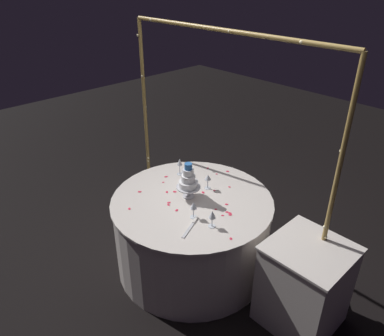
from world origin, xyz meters
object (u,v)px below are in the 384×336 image
Objects in this scene: main_table at (192,232)px; decorative_arch at (221,117)px; wine_glass_2 at (194,206)px; wine_glass_3 at (208,178)px; side_table at (304,285)px; tiered_cake at (188,181)px; wine_glass_4 at (180,163)px; wine_glass_0 at (184,171)px; wine_glass_1 at (212,215)px; cake_knife at (191,226)px.

decorative_arch is at bearing 90.19° from main_table.
wine_glass_2 is 0.48m from wine_glass_3.
tiered_cake reaches higher than side_table.
wine_glass_0 is at bearing -26.86° from wine_glass_4.
wine_glass_3 is (-0.03, -0.11, -0.58)m from decorative_arch.
main_table is 0.59m from wine_glass_0.
decorative_arch is 0.81m from wine_glass_2.
wine_glass_2 is at bearing -173.40° from wine_glass_1.
wine_glass_0 is 1.00× the size of wine_glass_3.
side_table reaches higher than main_table.
tiered_cake is 0.47m from cake_knife.
decorative_arch reaches higher than wine_glass_1.
decorative_arch is at bearing 128.59° from wine_glass_1.
wine_glass_0 is 0.97× the size of wine_glass_1.
tiered_cake reaches higher than wine_glass_1.
wine_glass_1 is (-0.70, -0.34, 0.48)m from side_table.
wine_glass_2 reaches higher than wine_glass_3.
cake_knife reaches higher than main_table.
wine_glass_2 is at bearing -34.45° from wine_glass_0.
main_table is at bearing 139.20° from wine_glass_2.
wine_glass_4 reaches higher than main_table.
wine_glass_4 is at bearing 148.85° from tiered_cake.
wine_glass_2 is at bearing -32.97° from wine_glass_4.
wine_glass_2 is at bearing -59.81° from wine_glass_3.
tiered_cake is 0.24m from wine_glass_3.
wine_glass_2 is 0.16m from cake_knife.
side_table is 2.73× the size of cake_knife.
wine_glass_2 is (0.26, -0.19, -0.06)m from tiered_cake.
wine_glass_4 reaches higher than wine_glass_1.
cake_knife is at bearing -44.30° from main_table.
wine_glass_0 is at bearing 155.22° from wine_glass_1.
decorative_arch reaches higher than wine_glass_2.
side_table is 1.24m from wine_glass_3.
wine_glass_1 is (0.40, -0.16, 0.49)m from main_table.
wine_glass_1 is at bearing -42.22° from wine_glass_3.
wine_glass_3 is at bearing -108.01° from decorative_arch.
cake_knife is at bearing -65.46° from decorative_arch.
wine_glass_4 is at bearing 154.88° from wine_glass_1.
wine_glass_3 reaches higher than cake_knife.
wine_glass_2 is at bearing -35.37° from tiered_cake.
wine_glass_0 reaches higher than cake_knife.
side_table is 1.01m from cake_knife.
wine_glass_0 is 0.60m from wine_glass_2.
decorative_arch is 14.85× the size of wine_glass_2.
wine_glass_2 is 0.86× the size of wine_glass_4.
side_table is 5.17× the size of wine_glass_3.
wine_glass_0 is 0.73m from cake_knife.
decorative_arch is 6.66× the size of tiered_cake.
wine_glass_1 is at bearing -21.36° from main_table.
cake_knife is (0.57, -0.44, -0.11)m from wine_glass_0.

